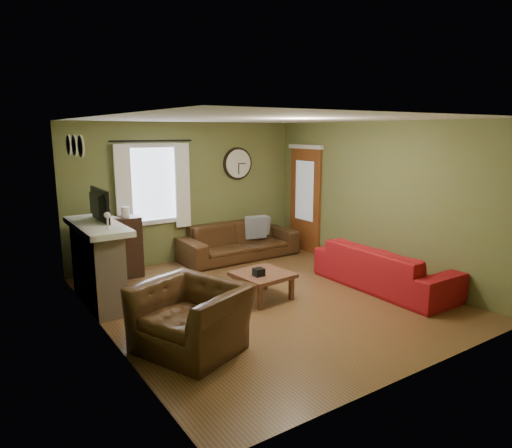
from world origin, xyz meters
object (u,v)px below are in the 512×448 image
armchair (191,317)px  coffee_table (263,286)px  sofa_red (384,267)px  bookshelf (115,249)px  sofa_brown (239,241)px

armchair → coffee_table: size_ratio=1.54×
sofa_red → armchair: size_ratio=2.01×
bookshelf → coffee_table: 2.65m
sofa_red → armchair: (-3.42, -0.18, 0.04)m
bookshelf → coffee_table: size_ratio=1.37×
coffee_table → sofa_red: bearing=-19.5°
sofa_brown → sofa_red: bearing=-70.2°
bookshelf → coffee_table: (1.52, -2.15, -0.31)m
sofa_brown → armchair: armchair is taller
armchair → sofa_red: bearing=70.6°
bookshelf → armchair: (-0.04, -3.00, -0.14)m
bookshelf → sofa_red: 4.41m
sofa_brown → coffee_table: 2.27m
bookshelf → sofa_red: size_ratio=0.45×
sofa_brown → sofa_red: size_ratio=1.00×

